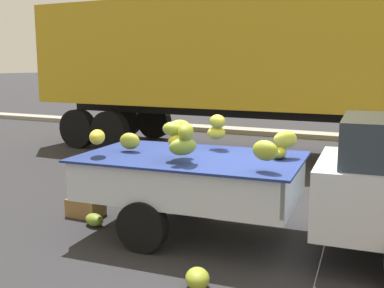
# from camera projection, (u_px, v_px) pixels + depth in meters

# --- Properties ---
(ground) EXTENTS (220.00, 220.00, 0.00)m
(ground) POSITION_uv_depth(u_px,v_px,m) (250.00, 240.00, 6.08)
(ground) COLOR #28282B
(curb_strip) EXTENTS (80.00, 0.80, 0.16)m
(curb_strip) POSITION_uv_depth(u_px,v_px,m) (344.00, 137.00, 14.26)
(curb_strip) COLOR gray
(curb_strip) RESTS_ON ground
(pickup_truck) EXTENTS (5.31, 2.16, 1.70)m
(pickup_truck) POSITION_uv_depth(u_px,v_px,m) (352.00, 184.00, 5.47)
(pickup_truck) COLOR silver
(pickup_truck) RESTS_ON ground
(semi_trailer) EXTENTS (12.01, 2.71, 3.95)m
(semi_trailer) POSITION_uv_depth(u_px,v_px,m) (250.00, 55.00, 11.64)
(semi_trailer) COLOR gold
(semi_trailer) RESTS_ON ground
(fallen_banana_bunch_near_tailgate) EXTENTS (0.40, 0.33, 0.17)m
(fallen_banana_bunch_near_tailgate) POSITION_uv_depth(u_px,v_px,m) (94.00, 220.00, 6.61)
(fallen_banana_bunch_near_tailgate) COLOR olive
(fallen_banana_bunch_near_tailgate) RESTS_ON ground
(fallen_banana_bunch_by_wheel) EXTENTS (0.38, 0.41, 0.21)m
(fallen_banana_bunch_by_wheel) POSITION_uv_depth(u_px,v_px,m) (197.00, 278.00, 4.75)
(fallen_banana_bunch_by_wheel) COLOR olive
(fallen_banana_bunch_by_wheel) RESTS_ON ground
(produce_crate) EXTENTS (0.52, 0.37, 0.27)m
(produce_crate) POSITION_uv_depth(u_px,v_px,m) (86.00, 207.00, 7.04)
(produce_crate) COLOR olive
(produce_crate) RESTS_ON ground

